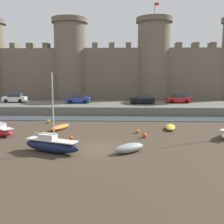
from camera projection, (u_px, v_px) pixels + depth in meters
ground_plane at (98, 149)px, 23.08m from camera, size 160.00×160.00×0.00m
water_channel at (107, 118)px, 38.22m from camera, size 80.00×4.50×0.10m
quay_road at (109, 108)px, 45.29m from camera, size 64.97×10.00×1.35m
castle at (112, 66)px, 55.87m from camera, size 60.49×7.52×20.90m
rowboat_midflat_centre at (60, 127)px, 30.90m from camera, size 2.26×3.38×0.56m
rowboat_midflat_left at (129, 148)px, 21.96m from camera, size 2.95×2.57×0.78m
rowboat_foreground_left at (170, 127)px, 30.89m from camera, size 1.62×3.15×0.57m
sailboat_foreground_centre at (51, 145)px, 21.94m from camera, size 5.30×2.97×6.68m
mooring_buoy_mid_mud at (138, 131)px, 29.03m from camera, size 0.44×0.44×0.44m
mooring_buoy_off_centre at (144, 135)px, 26.98m from camera, size 0.50×0.50×0.50m
mooring_buoy_near_shore at (71, 138)px, 26.12m from camera, size 0.39×0.39×0.39m
mooring_buoy_near_channel at (48, 121)px, 34.77m from camera, size 0.47×0.47×0.47m
car_quay_centre_east at (142, 99)px, 44.73m from camera, size 4.13×1.94×1.62m
car_quay_west at (78, 99)px, 46.02m from camera, size 4.13×1.94×1.62m
car_quay_east at (178, 98)px, 46.35m from camera, size 4.13×1.94×1.62m
car_quay_centre_west at (15, 98)px, 47.28m from camera, size 4.13×1.94×1.62m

